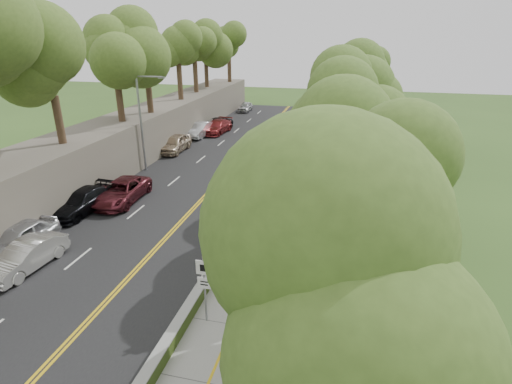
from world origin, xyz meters
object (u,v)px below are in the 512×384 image
object	(u,v)px
construction_barrel	(318,143)
car_0	(19,239)
car_2	(121,192)
painter_0	(250,229)
streetlight	(143,117)
signpost	(204,281)
concrete_block	(284,326)
car_1	(27,256)
person_far	(325,141)

from	to	relation	value
construction_barrel	car_0	bearing A→B (deg)	-118.66
car_2	painter_0	bearing A→B (deg)	-23.19
streetlight	car_2	size ratio (longest dim) A/B	1.49
signpost	car_2	xyz separation A→B (m)	(-10.05, 10.38, -1.18)
concrete_block	streetlight	bearing A→B (deg)	130.82
signpost	car_2	bearing A→B (deg)	134.06
streetlight	construction_barrel	xyz separation A→B (m)	(13.46, 10.75, -4.17)
signpost	car_0	world-z (taller)	signpost
concrete_block	painter_0	bearing A→B (deg)	114.93
streetlight	painter_0	xyz separation A→B (m)	(11.66, -10.41, -3.66)
concrete_block	car_0	bearing A→B (deg)	168.77
car_0	car_1	size ratio (longest dim) A/B	1.08
signpost	car_0	distance (m)	12.05
concrete_block	car_1	size ratio (longest dim) A/B	0.28
signpost	person_far	distance (m)	27.72
car_0	car_2	xyz separation A→B (m)	(1.60, 7.50, -0.05)
streetlight	signpost	distance (m)	20.72
construction_barrel	painter_0	world-z (taller)	painter_0
car_0	painter_0	world-z (taller)	painter_0
car_0	person_far	world-z (taller)	car_0
painter_0	person_far	size ratio (longest dim) A/B	1.18
painter_0	person_far	distance (m)	21.12
car_2	car_0	bearing A→B (deg)	-104.89
signpost	painter_0	distance (m)	6.68
signpost	car_2	size ratio (longest dim) A/B	0.58
signpost	car_1	bearing A→B (deg)	170.87
painter_0	car_2	bearing A→B (deg)	51.30
painter_0	car_0	bearing A→B (deg)	89.14
signpost	construction_barrel	bearing A→B (deg)	85.98
car_2	person_far	distance (m)	21.37
car_1	painter_0	size ratio (longest dim) A/B	2.33
signpost	concrete_block	world-z (taller)	signpost
signpost	painter_0	world-z (taller)	signpost
signpost	person_far	xyz separation A→B (m)	(2.64, 27.58, -1.12)
signpost	painter_0	bearing A→B (deg)	88.72
car_2	construction_barrel	bearing A→B (deg)	52.54
streetlight	concrete_block	size ratio (longest dim) A/B	6.54
streetlight	person_far	world-z (taller)	streetlight
streetlight	construction_barrel	world-z (taller)	streetlight
car_1	car_2	distance (m)	8.77
car_0	car_1	world-z (taller)	car_0
signpost	construction_barrel	xyz separation A→B (m)	(1.95, 27.77, -1.49)
construction_barrel	person_far	size ratio (longest dim) A/B	0.54
streetlight	signpost	xyz separation A→B (m)	(11.51, -17.02, -2.68)
car_1	car_2	world-z (taller)	car_2
painter_0	car_1	bearing A→B (deg)	97.71
concrete_block	car_0	world-z (taller)	car_0
streetlight	car_1	size ratio (longest dim) A/B	1.85
construction_barrel	person_far	distance (m)	0.81
streetlight	concrete_block	bearing A→B (deg)	-49.18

